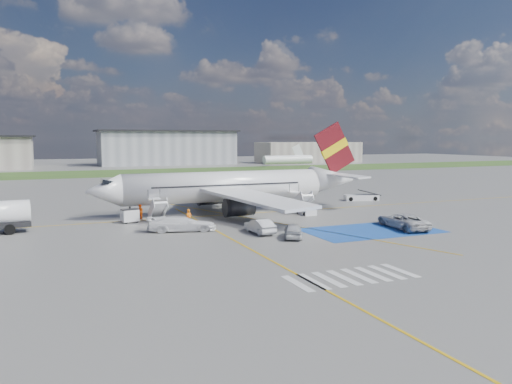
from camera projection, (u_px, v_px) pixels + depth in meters
The scene contains 21 objects.
ground at pixel (268, 231), 51.85m from camera, with size 400.00×400.00×0.00m, color #60605E.
grass_strip at pixel (129, 173), 138.91m from camera, with size 400.00×30.00×0.01m, color #2D4C1E.
taxiway_line_main at pixel (229, 215), 62.85m from camera, with size 120.00×0.20×0.01m, color gold.
taxiway_line_cross at pixel (263, 256), 40.76m from camera, with size 0.20×60.00×0.01m, color gold.
taxiway_line_diag at pixel (229, 215), 62.85m from camera, with size 0.20×60.00×0.01m, color gold.
staging_box at pixel (371, 231), 52.04m from camera, with size 14.00×8.00×0.01m, color #1A4AA1.
crosswalk at pixel (351, 277), 34.66m from camera, with size 9.00×4.00×0.01m.
terminal_centre at pixel (167, 148), 182.63m from camera, with size 48.00×18.00×12.00m, color gray.
terminal_east at pixel (308, 152), 197.63m from camera, with size 40.00×16.00×8.00m, color gray.
airliner at pixel (235, 186), 64.90m from camera, with size 36.81×32.95×11.92m.
airstairs_fwd at pixel (160, 218), 56.10m from camera, with size 1.90×5.20×3.60m.
airstairs_aft at pixel (305, 209), 63.23m from camera, with size 1.90×5.20×3.60m.
gpu_cart at pixel (130, 216), 56.89m from camera, with size 2.12×1.63×1.57m.
belt_loader at pixel (362, 198), 77.31m from camera, with size 5.81×3.24×1.68m.
car_silver_a at pixel (293, 230), 48.17m from camera, with size 1.71×4.25×1.45m, color #B9BCC1.
car_silver_b at pixel (260, 226), 50.49m from camera, with size 1.58×4.52×1.49m, color #B8BAC0.
van_white_a at pixel (403, 218), 53.40m from camera, with size 2.65×5.75×2.16m, color silver.
van_white_b at pixel (182, 221), 51.55m from camera, with size 2.14×5.26×2.06m, color white.
crew_fwd at pixel (189, 218), 54.07m from camera, with size 0.71×0.47×1.96m, color orange.
crew_nose at pixel (140, 212), 59.38m from camera, with size 0.85×0.66×1.75m, color #FF5D0D.
crew_aft at pixel (286, 206), 64.17m from camera, with size 1.02×0.43×1.74m, color orange.
Camera 1 is at (-21.02, -46.61, 9.60)m, focal length 35.00 mm.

